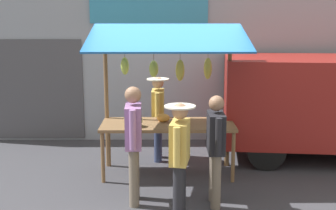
% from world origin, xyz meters
% --- Properties ---
extents(ground_plane, '(40.00, 40.00, 0.00)m').
position_xyz_m(ground_plane, '(0.00, 0.00, 0.00)').
color(ground_plane, '#38383D').
extents(street_backdrop, '(9.00, 0.30, 3.40)m').
position_xyz_m(street_backdrop, '(0.06, -2.20, 1.70)').
color(street_backdrop, '#8C939E').
rests_on(street_backdrop, ground).
extents(market_stall, '(2.50, 1.46, 2.50)m').
position_xyz_m(market_stall, '(0.01, -0.02, 1.54)').
color(market_stall, brown).
rests_on(market_stall, ground).
extents(vendor_with_sunhat, '(0.40, 0.67, 1.55)m').
position_xyz_m(vendor_with_sunhat, '(0.17, -0.75, 0.90)').
color(vendor_with_sunhat, navy).
rests_on(vendor_with_sunhat, ground).
extents(shopper_in_striped_shirt, '(0.40, 0.67, 1.55)m').
position_xyz_m(shopper_in_striped_shirt, '(-0.14, 1.65, 0.90)').
color(shopper_in_striped_shirt, '#232328').
rests_on(shopper_in_striped_shirt, ground).
extents(shopper_with_shopping_bag, '(0.22, 0.68, 1.57)m').
position_xyz_m(shopper_with_shopping_bag, '(-0.65, 1.25, 0.90)').
color(shopper_with_shopping_bag, '#726656').
rests_on(shopper_with_shopping_bag, ground).
extents(shopper_with_ponytail, '(0.24, 0.71, 1.68)m').
position_xyz_m(shopper_with_ponytail, '(0.49, 1.16, 0.98)').
color(shopper_with_ponytail, '#726656').
rests_on(shopper_with_ponytail, ground).
extents(parked_van, '(4.57, 2.30, 1.88)m').
position_xyz_m(parked_van, '(-3.13, -0.88, 1.12)').
color(parked_van, maroon).
rests_on(parked_van, ground).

